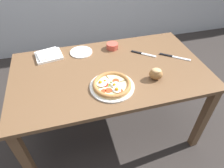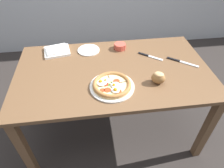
% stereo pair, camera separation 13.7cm
% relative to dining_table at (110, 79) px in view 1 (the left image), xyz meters
% --- Properties ---
extents(ground_plane, '(12.00, 12.00, 0.00)m').
position_rel_dining_table_xyz_m(ground_plane, '(0.00, 0.00, -0.65)').
color(ground_plane, '#2D2826').
extents(dining_table, '(1.50, 0.86, 0.74)m').
position_rel_dining_table_xyz_m(dining_table, '(0.00, 0.00, 0.00)').
color(dining_table, brown).
rests_on(dining_table, ground_plane).
extents(pizza, '(0.31, 0.31, 0.06)m').
position_rel_dining_table_xyz_m(pizza, '(-0.04, -0.20, 0.11)').
color(pizza, white).
rests_on(pizza, dining_table).
extents(ramekin_bowl, '(0.11, 0.11, 0.05)m').
position_rel_dining_table_xyz_m(ramekin_bowl, '(0.10, 0.29, 0.12)').
color(ramekin_bowl, '#C64C3D').
rests_on(ramekin_bowl, dining_table).
extents(napkin_folded, '(0.24, 0.21, 0.04)m').
position_rel_dining_table_xyz_m(napkin_folded, '(-0.45, 0.31, 0.11)').
color(napkin_folded, white).
rests_on(napkin_folded, dining_table).
extents(bread_piece_near, '(0.12, 0.11, 0.09)m').
position_rel_dining_table_xyz_m(bread_piece_near, '(0.29, -0.19, 0.14)').
color(bread_piece_near, olive).
rests_on(bread_piece_near, dining_table).
extents(knife_main, '(0.22, 0.17, 0.01)m').
position_rel_dining_table_xyz_m(knife_main, '(0.57, 0.02, 0.10)').
color(knife_main, silver).
rests_on(knife_main, dining_table).
extents(knife_spare, '(0.18, 0.15, 0.01)m').
position_rel_dining_table_xyz_m(knife_spare, '(0.33, 0.14, 0.10)').
color(knife_spare, silver).
rests_on(knife_spare, dining_table).
extents(side_saucer, '(0.19, 0.19, 0.01)m').
position_rel_dining_table_xyz_m(side_saucer, '(-0.18, 0.30, 0.10)').
color(side_saucer, white).
rests_on(side_saucer, dining_table).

